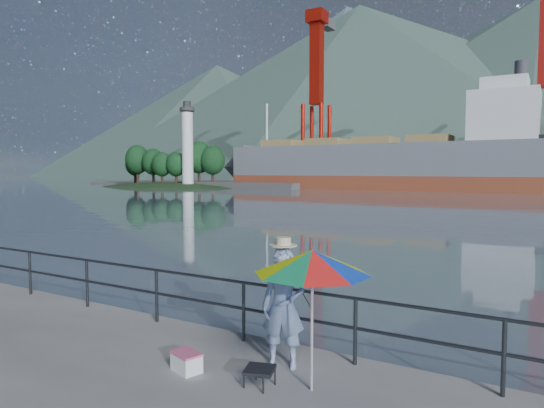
{
  "coord_description": "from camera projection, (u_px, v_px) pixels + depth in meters",
  "views": [
    {
      "loc": [
        7.53,
        -4.98,
        2.89
      ],
      "look_at": [
        1.0,
        6.0,
        2.0
      ],
      "focal_mm": 32.0,
      "sensor_mm": 36.0,
      "label": 1
    }
  ],
  "objects": [
    {
      "name": "harbor_water",
      "position": [
        524.0,
        182.0,
        119.79
      ],
      "size": [
        500.0,
        280.0,
        0.0
      ],
      "primitive_type": "cube",
      "color": "#505F6D",
      "rests_on": "ground"
    },
    {
      "name": "guardrail",
      "position": [
        120.0,
        288.0,
        9.74
      ],
      "size": [
        22.0,
        0.06,
        1.03
      ],
      "color": "#2D3033",
      "rests_on": "ground"
    },
    {
      "name": "lighthouse_islet",
      "position": [
        167.0,
        184.0,
        89.48
      ],
      "size": [
        48.0,
        26.4,
        19.2
      ],
      "color": "#263F1E",
      "rests_on": "ground"
    },
    {
      "name": "fisherman",
      "position": [
        283.0,
        307.0,
        7.1
      ],
      "size": [
        0.75,
        0.62,
        1.78
      ],
      "primitive_type": "imported",
      "rotation": [
        0.0,
        0.0,
        0.35
      ],
      "color": "#375F98",
      "rests_on": "ground"
    },
    {
      "name": "beach_umbrella",
      "position": [
        312.0,
        262.0,
        6.26
      ],
      "size": [
        1.93,
        1.93,
        1.87
      ],
      "color": "white",
      "rests_on": "ground"
    },
    {
      "name": "folding_stool",
      "position": [
        260.0,
        377.0,
        6.48
      ],
      "size": [
        0.48,
        0.48,
        0.25
      ],
      "color": "black",
      "rests_on": "ground"
    },
    {
      "name": "cooler_bag",
      "position": [
        186.0,
        363.0,
        6.97
      ],
      "size": [
        0.5,
        0.41,
        0.25
      ],
      "primitive_type": "cube",
      "rotation": [
        0.0,
        0.0,
        -0.31
      ],
      "color": "white",
      "rests_on": "ground"
    },
    {
      "name": "fishing_rod",
      "position": [
        301.0,
        344.0,
        8.08
      ],
      "size": [
        0.36,
        1.56,
        1.12
      ],
      "primitive_type": "cylinder",
      "rotation": [
        0.96,
        0.0,
        0.22
      ],
      "color": "black",
      "rests_on": "ground"
    },
    {
      "name": "bulk_carrier",
      "position": [
        398.0,
        163.0,
        76.66
      ],
      "size": [
        53.2,
        9.21,
        14.5
      ],
      "color": "brown",
      "rests_on": "ground"
    }
  ]
}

